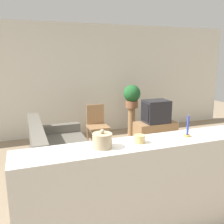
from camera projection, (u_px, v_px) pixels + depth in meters
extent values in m
plane|color=gray|center=(122.00, 210.00, 3.21)|extent=(14.00, 14.00, 0.00)
cube|color=silver|center=(68.00, 81.00, 6.05)|extent=(9.00, 0.06, 2.70)
cube|color=#605B51|center=(63.00, 160.00, 4.21)|extent=(1.00, 1.91, 0.44)
cube|color=#605B51|center=(37.00, 139.00, 3.99)|extent=(0.20, 1.91, 0.42)
cube|color=#605B51|center=(73.00, 179.00, 3.40)|extent=(1.00, 0.16, 0.61)
cube|color=#605B51|center=(56.00, 139.00, 5.00)|extent=(1.00, 0.16, 0.61)
cube|color=#9E754C|center=(155.00, 133.00, 5.59)|extent=(0.91, 0.44, 0.50)
cube|color=#232328|center=(156.00, 111.00, 5.48)|extent=(0.53, 0.42, 0.49)
cube|color=black|center=(145.00, 112.00, 5.39)|extent=(0.02, 0.35, 0.39)
cube|color=#9E754C|center=(98.00, 127.00, 5.49)|extent=(0.44, 0.44, 0.04)
cube|color=#9E754C|center=(95.00, 114.00, 5.62)|extent=(0.40, 0.04, 0.44)
cylinder|color=#9E754C|center=(92.00, 140.00, 5.29)|extent=(0.04, 0.04, 0.39)
cylinder|color=#9E754C|center=(109.00, 138.00, 5.42)|extent=(0.04, 0.04, 0.39)
cylinder|color=#9E754C|center=(88.00, 135.00, 5.64)|extent=(0.04, 0.04, 0.39)
cylinder|color=#9E754C|center=(104.00, 133.00, 5.77)|extent=(0.04, 0.04, 0.39)
cylinder|color=#9E754C|center=(131.00, 122.00, 6.06)|extent=(0.17, 0.17, 0.73)
cylinder|color=#8E5B3D|center=(132.00, 104.00, 5.96)|extent=(0.29, 0.29, 0.17)
sphere|color=#23602D|center=(132.00, 93.00, 5.91)|extent=(0.41, 0.41, 0.41)
cube|color=silver|center=(139.00, 191.00, 2.65)|extent=(2.53, 0.44, 1.08)
cylinder|color=tan|center=(102.00, 140.00, 2.38)|extent=(0.19, 0.19, 0.14)
sphere|color=tan|center=(102.00, 131.00, 2.36)|extent=(0.04, 0.04, 0.04)
cylinder|color=tan|center=(140.00, 139.00, 2.52)|extent=(0.11, 0.11, 0.08)
cylinder|color=#B7933D|center=(187.00, 136.00, 2.72)|extent=(0.07, 0.07, 0.02)
cylinder|color=#2D3D9E|center=(188.00, 125.00, 2.69)|extent=(0.02, 0.02, 0.21)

